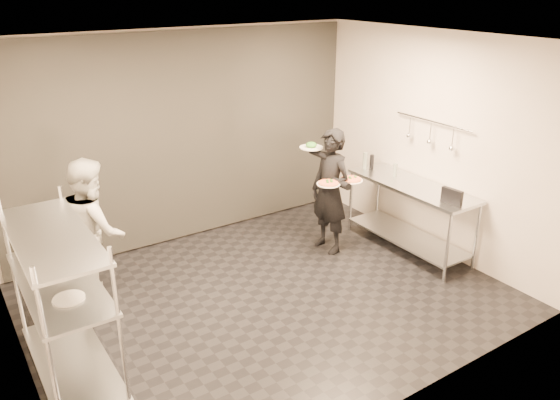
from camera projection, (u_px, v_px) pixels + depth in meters
room_shell at (215, 153)px, 6.55m from camera, size 5.00×4.00×2.80m
pass_rack at (61, 296)px, 4.78m from camera, size 0.60×1.60×1.50m
prep_counter at (410, 205)px, 7.05m from camera, size 0.60×1.80×0.92m
utensil_rail at (431, 134)px, 6.83m from camera, size 0.07×1.20×0.31m
waiter at (330, 191)px, 6.99m from camera, size 0.45×0.63×1.63m
chef at (93, 230)px, 5.92m from camera, size 0.66×0.83×1.63m
pizza_plate_near at (329, 183)px, 6.70m from camera, size 0.29×0.29×0.05m
pizza_plate_far at (351, 180)px, 6.80m from camera, size 0.30×0.30×0.05m
salad_plate at (311, 146)px, 6.93m from camera, size 0.30×0.30×0.07m
pos_monitor at (452, 197)px, 6.29m from camera, size 0.08×0.27×0.19m
bottle_green at (365, 161)px, 7.47m from camera, size 0.06×0.06×0.23m
bottle_clear at (395, 170)px, 7.17m from camera, size 0.05×0.05×0.18m
bottle_dark at (372, 162)px, 7.47m from camera, size 0.06×0.06×0.20m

